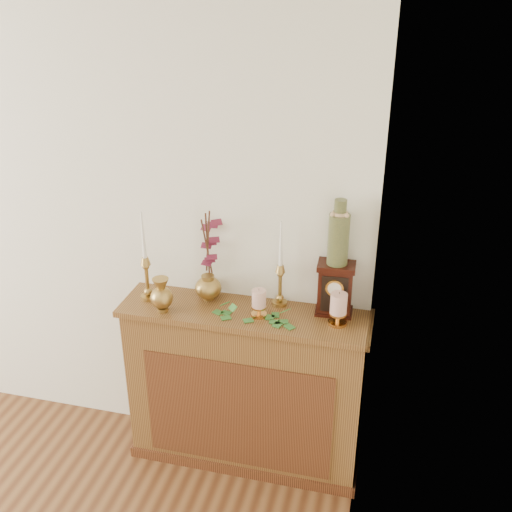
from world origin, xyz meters
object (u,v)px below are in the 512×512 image
(candlestick_left, at_px, (146,271))
(mantel_clock, at_px, (335,289))
(candlestick_center, at_px, (280,279))
(ginger_jar, at_px, (210,256))
(ceramic_vase, at_px, (339,236))
(bud_vase, at_px, (162,295))

(candlestick_left, distance_m, mantel_clock, 0.93)
(candlestick_center, height_order, ginger_jar, ginger_jar)
(candlestick_left, bearing_deg, mantel_clock, 5.51)
(ginger_jar, xyz_separation_m, ceramic_vase, (0.63, -0.01, 0.18))
(mantel_clock, bearing_deg, candlestick_left, -177.12)
(bud_vase, height_order, ceramic_vase, ceramic_vase)
(candlestick_left, distance_m, ceramic_vase, 0.97)
(candlestick_center, distance_m, bud_vase, 0.58)
(candlestick_left, bearing_deg, ginger_jar, 19.26)
(candlestick_center, bearing_deg, mantel_clock, -2.47)
(candlestick_center, relative_size, bud_vase, 2.51)
(mantel_clock, bearing_deg, ginger_jar, 175.90)
(candlestick_center, distance_m, mantel_clock, 0.27)
(candlestick_left, bearing_deg, candlestick_center, 8.75)
(candlestick_center, bearing_deg, bud_vase, -159.80)
(candlestick_center, xyz_separation_m, ginger_jar, (-0.36, 0.00, 0.08))
(bud_vase, bearing_deg, candlestick_center, 20.20)
(bud_vase, bearing_deg, candlestick_left, 139.74)
(candlestick_left, bearing_deg, bud_vase, -40.26)
(ceramic_vase, bearing_deg, mantel_clock, -87.37)
(candlestick_left, height_order, candlestick_center, candlestick_left)
(candlestick_left, height_order, ginger_jar, ginger_jar)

